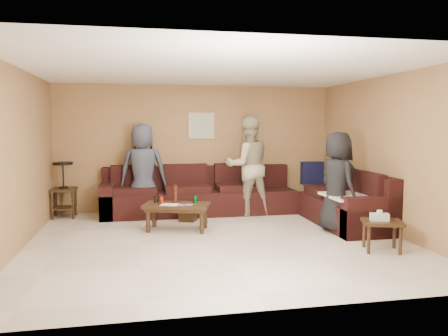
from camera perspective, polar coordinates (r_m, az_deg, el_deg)
name	(u,v)px	position (r m, az deg, el deg)	size (l,w,h in m)	color
room	(218,128)	(6.34, -0.77, 5.20)	(5.60, 5.50, 2.50)	beige
sectional_sofa	(247,200)	(8.11, 3.03, -4.22)	(4.65, 2.90, 0.97)	black
coffee_table	(177,207)	(7.16, -6.17, -5.15)	(1.16, 0.81, 0.72)	#322010
end_table_left	(64,189)	(8.61, -20.21, -2.54)	(0.45, 0.45, 1.03)	#322010
side_table_right	(382,224)	(6.34, 19.91, -6.92)	(0.61, 0.55, 0.57)	#322010
waste_bin	(188,212)	(7.88, -4.70, -5.70)	(0.28, 0.28, 0.33)	#322010
wall_art	(201,126)	(8.80, -2.98, 5.54)	(0.52, 0.04, 0.52)	tan
person_left	(143,170)	(8.28, -10.52, -0.29)	(0.85, 0.55, 1.74)	#333747
person_middle	(248,166)	(8.32, 3.14, 0.28)	(0.91, 0.71, 1.88)	tan
person_right	(337,182)	(7.18, 14.58, -1.81)	(0.79, 0.51, 1.61)	black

